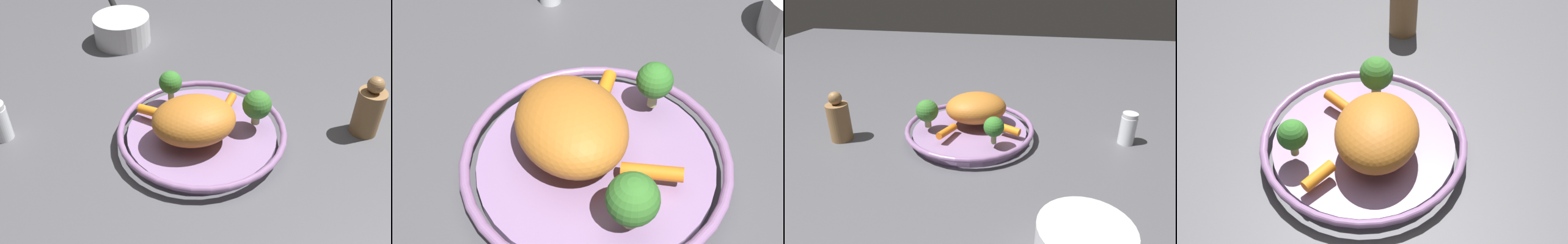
{
  "view_description": "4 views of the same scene",
  "coord_description": "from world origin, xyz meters",
  "views": [
    {
      "loc": [
        -0.07,
        0.66,
        0.58
      ],
      "look_at": [
        0.01,
        0.02,
        0.06
      ],
      "focal_mm": 41.69,
      "sensor_mm": 36.0,
      "label": 1
    },
    {
      "loc": [
        -0.37,
        0.05,
        0.47
      ],
      "look_at": [
        0.01,
        0.01,
        0.07
      ],
      "focal_mm": 44.58,
      "sensor_mm": 36.0,
      "label": 2
    },
    {
      "loc": [
        0.16,
        -0.77,
        0.42
      ],
      "look_at": [
        0.03,
        -0.01,
        0.05
      ],
      "focal_mm": 32.01,
      "sensor_mm": 36.0,
      "label": 3
    },
    {
      "loc": [
        0.55,
        0.27,
        0.71
      ],
      "look_at": [
        -0.02,
        0.0,
        0.05
      ],
      "focal_mm": 53.8,
      "sensor_mm": 36.0,
      "label": 4
    }
  ],
  "objects": [
    {
      "name": "ground_plane",
      "position": [
        0.0,
        0.0,
        0.0
      ],
      "size": [
        2.52,
        2.52,
        0.0
      ],
      "primitive_type": "plane",
      "color": "#4C4C51"
    },
    {
      "name": "pepper_mill",
      "position": [
        -0.31,
        -0.06,
        0.05
      ],
      "size": [
        0.05,
        0.05,
        0.13
      ],
      "color": "olive",
      "rests_on": "ground_plane"
    },
    {
      "name": "broccoli_floret_large",
      "position": [
        -0.1,
        -0.02,
        0.08
      ],
      "size": [
        0.05,
        0.05,
        0.07
      ],
      "color": "#99A766",
      "rests_on": "serving_bowl"
    },
    {
      "name": "baby_carrot_near_rim",
      "position": [
        -0.04,
        -0.06,
        0.04
      ],
      "size": [
        0.04,
        0.07,
        0.02
      ],
      "primitive_type": "cylinder",
      "rotation": [
        1.48,
        0.0,
        5.99
      ],
      "color": "orange",
      "rests_on": "serving_bowl"
    },
    {
      "name": "salt_shaker",
      "position": [
        0.38,
        0.04,
        0.04
      ],
      "size": [
        0.04,
        0.04,
        0.08
      ],
      "color": "silver",
      "rests_on": "ground_plane"
    },
    {
      "name": "roast_chicken_piece",
      "position": [
        0.01,
        0.03,
        0.07
      ],
      "size": [
        0.18,
        0.17,
        0.07
      ],
      "primitive_type": "ellipsoid",
      "rotation": [
        0.0,
        0.0,
        0.31
      ],
      "color": "#B66B26",
      "rests_on": "serving_bowl"
    },
    {
      "name": "baby_carrot_center",
      "position": [
        0.1,
        -0.02,
        0.04
      ],
      "size": [
        0.06,
        0.04,
        0.02
      ],
      "primitive_type": "cylinder",
      "rotation": [
        1.5,
        0.0,
        4.36
      ],
      "color": "orange",
      "rests_on": "serving_bowl"
    },
    {
      "name": "broccoli_floret_small",
      "position": [
        0.07,
        -0.08,
        0.07
      ],
      "size": [
        0.05,
        0.05,
        0.06
      ],
      "color": "#97A966",
      "rests_on": "serving_bowl"
    },
    {
      "name": "serving_bowl",
      "position": [
        0.0,
        0.0,
        0.02
      ],
      "size": [
        0.32,
        0.32,
        0.03
      ],
      "color": "#8E709E",
      "rests_on": "ground_plane"
    }
  ]
}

